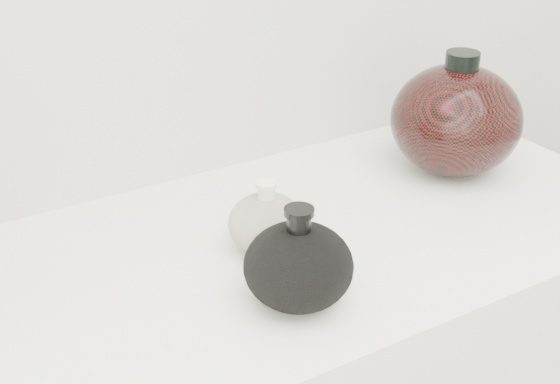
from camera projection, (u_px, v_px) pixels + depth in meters
black_gourd_vase at (298, 266)px, 0.91m from camera, size 0.16×0.16×0.13m
cream_gourd_vase at (267, 223)px, 1.02m from camera, size 0.12×0.12×0.10m
right_round_pot at (456, 119)px, 1.22m from camera, size 0.24×0.24×0.20m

